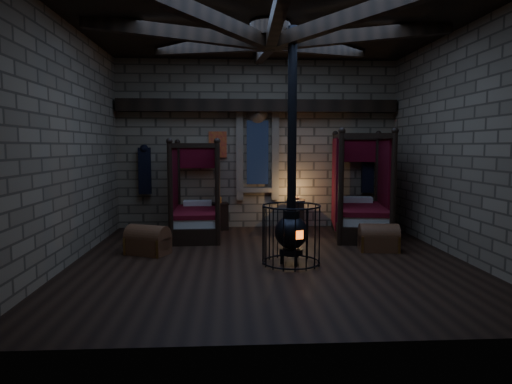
{
  "coord_description": "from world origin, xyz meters",
  "views": [
    {
      "loc": [
        -0.71,
        -8.05,
        2.06
      ],
      "look_at": [
        -0.21,
        0.6,
        1.19
      ],
      "focal_mm": 32.0,
      "sensor_mm": 36.0,
      "label": 1
    }
  ],
  "objects": [
    {
      "name": "trunk_right",
      "position": [
        2.22,
        0.64,
        0.24
      ],
      "size": [
        0.81,
        0.57,
        0.55
      ],
      "rotation": [
        0.0,
        0.0,
        -0.13
      ],
      "color": "brown",
      "rests_on": "ground"
    },
    {
      "name": "room",
      "position": [
        -0.0,
        0.09,
        3.74
      ],
      "size": [
        7.02,
        7.02,
        4.29
      ],
      "color": "black",
      "rests_on": "ground"
    },
    {
      "name": "nightstand_left",
      "position": [
        -0.95,
        3.14,
        0.34
      ],
      "size": [
        0.47,
        0.46,
        0.81
      ],
      "rotation": [
        0.0,
        0.0,
        0.16
      ],
      "color": "black",
      "rests_on": "ground"
    },
    {
      "name": "trunk_left",
      "position": [
        -2.28,
        0.63,
        0.25
      ],
      "size": [
        0.91,
        0.77,
        0.57
      ],
      "rotation": [
        0.0,
        0.0,
        -0.42
      ],
      "color": "brown",
      "rests_on": "ground"
    },
    {
      "name": "nightstand_right",
      "position": [
        0.92,
        3.05,
        0.38
      ],
      "size": [
        0.54,
        0.52,
        0.81
      ],
      "rotation": [
        0.0,
        0.0,
        -0.2
      ],
      "color": "black",
      "rests_on": "ground"
    },
    {
      "name": "stove",
      "position": [
        0.36,
        -0.27,
        0.63
      ],
      "size": [
        1.02,
        1.02,
        4.05
      ],
      "rotation": [
        0.0,
        0.0,
        0.37
      ],
      "color": "black",
      "rests_on": "ground"
    },
    {
      "name": "bed_left",
      "position": [
        -1.47,
        2.36,
        0.52
      ],
      "size": [
        1.13,
        2.06,
        2.12
      ],
      "rotation": [
        0.0,
        0.0,
        0.03
      ],
      "color": "black",
      "rests_on": "ground"
    },
    {
      "name": "bed_right",
      "position": [
        2.3,
        2.24,
        0.57
      ],
      "size": [
        1.52,
        2.38,
        2.32
      ],
      "rotation": [
        0.0,
        0.0,
        -0.17
      ],
      "color": "black",
      "rests_on": "ground"
    }
  ]
}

